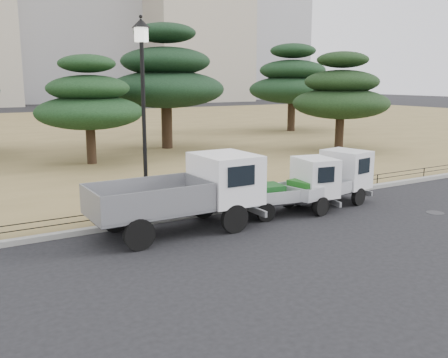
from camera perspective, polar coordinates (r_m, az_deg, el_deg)
ground at (r=14.90m, az=3.97°, el=-6.22°), size 220.00×220.00×0.00m
lawn at (r=43.24m, az=-19.90°, el=4.83°), size 120.00×56.00×0.15m
curb at (r=16.99m, az=-1.04°, el=-3.69°), size 120.00×0.25×0.16m
truck_large at (r=14.87m, az=-4.35°, el=-1.31°), size 5.11×2.10×2.23m
truck_kei_front at (r=17.10m, az=7.91°, el=-0.83°), size 3.65×1.97×1.83m
truck_kei_rear at (r=18.34m, az=12.10°, el=-0.01°), size 3.87×2.16×1.91m
street_lamp at (r=15.65m, az=-9.26°, el=10.44°), size 0.55×0.55×6.11m
pipe_fence at (r=17.02m, az=-1.30°, el=-2.41°), size 38.00×0.04×0.40m
manhole at (r=18.54m, az=22.98°, el=-3.57°), size 0.60×0.60×0.01m
pine_center_left at (r=26.63m, az=-15.19°, el=8.55°), size 5.47×5.47×5.56m
pine_center_right at (r=31.89m, az=-6.67°, el=11.53°), size 7.28×7.28×7.72m
pine_east_near at (r=31.77m, az=13.24°, el=9.47°), size 5.92×5.92×5.98m
pine_east_far at (r=42.82m, az=7.80°, el=11.04°), size 7.19×7.19×7.23m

